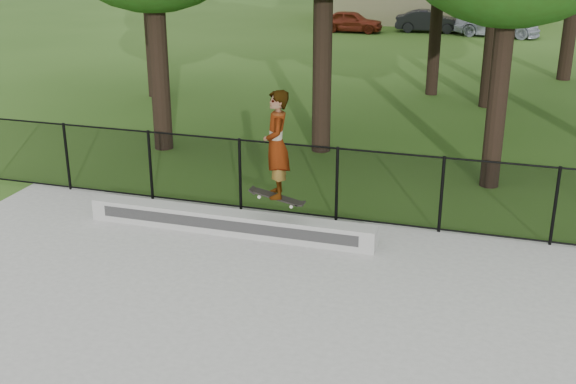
% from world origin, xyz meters
% --- Properties ---
extents(grind_ledge, '(5.60, 0.40, 0.41)m').
position_xyz_m(grind_ledge, '(-1.78, 4.70, 0.27)').
color(grind_ledge, '#ABABA6').
rests_on(grind_ledge, concrete_slab).
extents(car_a, '(3.36, 1.37, 1.15)m').
position_xyz_m(car_a, '(-5.41, 32.13, 0.57)').
color(car_a, maroon).
rests_on(car_a, ground).
extents(car_b, '(3.28, 1.45, 1.17)m').
position_xyz_m(car_b, '(-1.38, 33.32, 0.58)').
color(car_b, black).
rests_on(car_b, ground).
extents(car_c, '(4.21, 2.31, 1.27)m').
position_xyz_m(car_c, '(2.19, 32.76, 0.63)').
color(car_c, '#A9AEBF').
rests_on(car_c, ground).
extents(skater_airborne, '(0.83, 0.82, 2.09)m').
position_xyz_m(skater_airborne, '(-0.79, 4.55, 1.90)').
color(skater_airborne, black).
rests_on(skater_airborne, ground).
extents(chainlink_fence, '(16.06, 0.06, 1.50)m').
position_xyz_m(chainlink_fence, '(0.00, 5.90, 0.81)').
color(chainlink_fence, black).
rests_on(chainlink_fence, concrete_slab).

